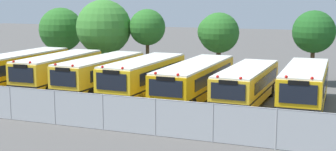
{
  "coord_description": "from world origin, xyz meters",
  "views": [
    {
      "loc": [
        13.27,
        -29.72,
        6.8
      ],
      "look_at": [
        1.79,
        0.0,
        1.6
      ],
      "focal_mm": 49.9,
      "sensor_mm": 36.0,
      "label": 1
    }
  ],
  "objects_px": {
    "school_bus_6": "(305,86)",
    "traffic_cone": "(65,114)",
    "school_bus_5": "(247,84)",
    "tree_2": "(146,28)",
    "tree_4": "(313,32)",
    "school_bus_2": "(101,74)",
    "tree_3": "(217,33)",
    "school_bus_1": "(59,71)",
    "tree_0": "(61,29)",
    "school_bus_3": "(144,77)",
    "tree_1": "(104,28)",
    "school_bus_4": "(195,80)",
    "school_bus_0": "(18,69)"
  },
  "relations": [
    {
      "from": "school_bus_2",
      "to": "tree_3",
      "type": "xyz_separation_m",
      "value": [
        5.99,
        10.22,
        2.48
      ]
    },
    {
      "from": "school_bus_1",
      "to": "tree_1",
      "type": "relative_size",
      "value": 1.38
    },
    {
      "from": "school_bus_0",
      "to": "school_bus_5",
      "type": "xyz_separation_m",
      "value": [
        18.06,
        0.35,
        -0.11
      ]
    },
    {
      "from": "school_bus_5",
      "to": "tree_4",
      "type": "xyz_separation_m",
      "value": [
        3.41,
        8.68,
        2.9
      ]
    },
    {
      "from": "school_bus_3",
      "to": "tree_4",
      "type": "xyz_separation_m",
      "value": [
        10.58,
        9.11,
        2.78
      ]
    },
    {
      "from": "school_bus_2",
      "to": "school_bus_4",
      "type": "xyz_separation_m",
      "value": [
        7.22,
        0.18,
        -0.04
      ]
    },
    {
      "from": "school_bus_1",
      "to": "traffic_cone",
      "type": "xyz_separation_m",
      "value": [
        5.53,
        -7.58,
        -1.18
      ]
    },
    {
      "from": "school_bus_1",
      "to": "tree_0",
      "type": "height_order",
      "value": "tree_0"
    },
    {
      "from": "school_bus_3",
      "to": "tree_1",
      "type": "height_order",
      "value": "tree_1"
    },
    {
      "from": "tree_0",
      "to": "traffic_cone",
      "type": "height_order",
      "value": "tree_0"
    },
    {
      "from": "school_bus_6",
      "to": "tree_1",
      "type": "relative_size",
      "value": 1.42
    },
    {
      "from": "tree_4",
      "to": "school_bus_0",
      "type": "bearing_deg",
      "value": -157.17
    },
    {
      "from": "school_bus_3",
      "to": "tree_4",
      "type": "bearing_deg",
      "value": -137.58
    },
    {
      "from": "school_bus_3",
      "to": "traffic_cone",
      "type": "distance_m",
      "value": 7.5
    },
    {
      "from": "tree_3",
      "to": "tree_1",
      "type": "bearing_deg",
      "value": -171.4
    },
    {
      "from": "school_bus_4",
      "to": "tree_2",
      "type": "height_order",
      "value": "tree_2"
    },
    {
      "from": "tree_1",
      "to": "tree_2",
      "type": "bearing_deg",
      "value": 12.44
    },
    {
      "from": "tree_1",
      "to": "tree_3",
      "type": "xyz_separation_m",
      "value": [
        10.4,
        1.57,
        -0.31
      ]
    },
    {
      "from": "tree_1",
      "to": "tree_4",
      "type": "height_order",
      "value": "tree_1"
    },
    {
      "from": "school_bus_5",
      "to": "school_bus_4",
      "type": "bearing_deg",
      "value": 0.65
    },
    {
      "from": "school_bus_1",
      "to": "traffic_cone",
      "type": "height_order",
      "value": "school_bus_1"
    },
    {
      "from": "school_bus_5",
      "to": "tree_2",
      "type": "height_order",
      "value": "tree_2"
    },
    {
      "from": "school_bus_5",
      "to": "tree_4",
      "type": "bearing_deg",
      "value": -109.9
    },
    {
      "from": "school_bus_0",
      "to": "tree_4",
      "type": "bearing_deg",
      "value": -157.59
    },
    {
      "from": "tree_4",
      "to": "school_bus_2",
      "type": "bearing_deg",
      "value": -148.16
    },
    {
      "from": "school_bus_0",
      "to": "tree_4",
      "type": "relative_size",
      "value": 1.84
    },
    {
      "from": "school_bus_0",
      "to": "school_bus_3",
      "type": "distance_m",
      "value": 10.88
    },
    {
      "from": "school_bus_4",
      "to": "tree_3",
      "type": "distance_m",
      "value": 10.43
    },
    {
      "from": "school_bus_6",
      "to": "school_bus_5",
      "type": "bearing_deg",
      "value": -1.14
    },
    {
      "from": "traffic_cone",
      "to": "school_bus_1",
      "type": "bearing_deg",
      "value": 126.11
    },
    {
      "from": "school_bus_2",
      "to": "school_bus_3",
      "type": "distance_m",
      "value": 3.62
    },
    {
      "from": "tree_0",
      "to": "tree_2",
      "type": "relative_size",
      "value": 1.01
    },
    {
      "from": "school_bus_4",
      "to": "tree_4",
      "type": "distance_m",
      "value": 11.45
    },
    {
      "from": "school_bus_5",
      "to": "tree_0",
      "type": "xyz_separation_m",
      "value": [
        -21.14,
        10.42,
        2.5
      ]
    },
    {
      "from": "school_bus_3",
      "to": "school_bus_6",
      "type": "bearing_deg",
      "value": -176.24
    },
    {
      "from": "school_bus_3",
      "to": "tree_4",
      "type": "relative_size",
      "value": 1.58
    },
    {
      "from": "tree_1",
      "to": "tree_2",
      "type": "relative_size",
      "value": 1.14
    },
    {
      "from": "school_bus_6",
      "to": "traffic_cone",
      "type": "relative_size",
      "value": 18.91
    },
    {
      "from": "school_bus_2",
      "to": "school_bus_4",
      "type": "height_order",
      "value": "school_bus_2"
    },
    {
      "from": "school_bus_0",
      "to": "school_bus_4",
      "type": "height_order",
      "value": "school_bus_0"
    },
    {
      "from": "tree_2",
      "to": "school_bus_2",
      "type": "bearing_deg",
      "value": -86.89
    },
    {
      "from": "tree_1",
      "to": "tree_3",
      "type": "distance_m",
      "value": 10.53
    },
    {
      "from": "school_bus_0",
      "to": "tree_4",
      "type": "xyz_separation_m",
      "value": [
        21.47,
        9.04,
        2.8
      ]
    },
    {
      "from": "school_bus_2",
      "to": "school_bus_6",
      "type": "distance_m",
      "value": 14.44
    },
    {
      "from": "school_bus_0",
      "to": "school_bus_3",
      "type": "bearing_deg",
      "value": 179.19
    },
    {
      "from": "school_bus_3",
      "to": "tree_1",
      "type": "xyz_separation_m",
      "value": [
        -8.02,
        8.95,
        2.76
      ]
    },
    {
      "from": "tree_1",
      "to": "traffic_cone",
      "type": "bearing_deg",
      "value": -68.81
    },
    {
      "from": "school_bus_5",
      "to": "school_bus_6",
      "type": "distance_m",
      "value": 3.67
    },
    {
      "from": "school_bus_4",
      "to": "tree_0",
      "type": "bearing_deg",
      "value": -29.7
    },
    {
      "from": "school_bus_2",
      "to": "tree_1",
      "type": "height_order",
      "value": "tree_1"
    }
  ]
}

